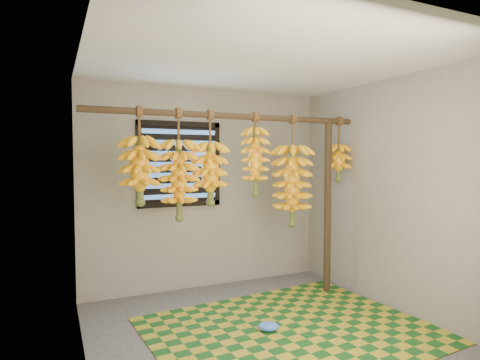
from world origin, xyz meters
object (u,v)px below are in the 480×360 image
support_post (328,207)px  banana_bunch_d (255,161)px  banana_bunch_b (179,180)px  banana_bunch_e (292,186)px  banana_bunch_a (140,170)px  woven_mat (291,330)px  banana_bunch_c (210,173)px  plastic_bag (268,326)px  banana_bunch_f (338,163)px

support_post → banana_bunch_d: 1.09m
banana_bunch_b → banana_bunch_e: (1.30, 0.00, -0.09)m
banana_bunch_a → banana_bunch_b: bearing=0.0°
woven_mat → banana_bunch_e: bearing=57.6°
banana_bunch_b → banana_bunch_c: 0.33m
plastic_bag → banana_bunch_d: 1.65m
woven_mat → plastic_bag: plastic_bag is taller
plastic_bag → banana_bunch_b: bearing=132.4°
banana_bunch_d → banana_bunch_f: bearing=-0.0°
banana_bunch_a → banana_bunch_c: bearing=0.0°
plastic_bag → banana_bunch_d: size_ratio=0.22×
banana_bunch_d → banana_bunch_e: 0.54m
support_post → plastic_bag: 1.65m
banana_bunch_b → plastic_bag: bearing=-47.6°
banana_bunch_d → banana_bunch_f: same height
banana_bunch_a → banana_bunch_e: (1.67, 0.00, -0.19)m
banana_bunch_b → banana_bunch_c: (0.33, 0.00, 0.06)m
banana_bunch_b → support_post: bearing=0.0°
support_post → banana_bunch_d: (-0.95, 0.00, 0.54)m
banana_bunch_f → woven_mat: bearing=-146.1°
banana_bunch_e → banana_bunch_d: bearing=180.0°
banana_bunch_a → banana_bunch_c: size_ratio=0.96×
banana_bunch_b → banana_bunch_f: 1.94m
woven_mat → banana_bunch_e: 1.54m
banana_bunch_c → banana_bunch_f: 1.61m
banana_bunch_b → banana_bunch_e: size_ratio=0.88×
banana_bunch_d → banana_bunch_c: bearing=-180.0°
woven_mat → banana_bunch_d: bearing=89.2°
banana_bunch_a → banana_bunch_f: size_ratio=1.21×
banana_bunch_b → banana_bunch_f: size_ratio=1.44×
banana_bunch_c → banana_bunch_e: size_ratio=0.77×
woven_mat → banana_bunch_e: size_ratio=2.00×
banana_bunch_f → banana_bunch_a: bearing=180.0°
support_post → plastic_bag: bearing=-149.7°
banana_bunch_a → banana_bunch_e: bearing=0.0°
plastic_bag → woven_mat: bearing=-18.2°
woven_mat → banana_bunch_e: banana_bunch_e is taller
woven_mat → banana_bunch_f: 2.02m
banana_bunch_c → banana_bunch_f: same height
support_post → woven_mat: (-0.96, -0.75, -0.99)m
banana_bunch_a → banana_bunch_f: 2.31m
banana_bunch_a → banana_bunch_f: bearing=0.0°
banana_bunch_f → banana_bunch_e: bearing=180.0°
support_post → plastic_bag: (-1.17, -0.68, -0.95)m
support_post → banana_bunch_f: (0.15, 0.00, 0.52)m
banana_bunch_e → support_post: bearing=0.0°
banana_bunch_c → banana_bunch_f: bearing=0.0°
support_post → banana_bunch_d: size_ratio=2.27×
banana_bunch_d → banana_bunch_e: same height
banana_bunch_b → banana_bunch_e: bearing=0.0°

